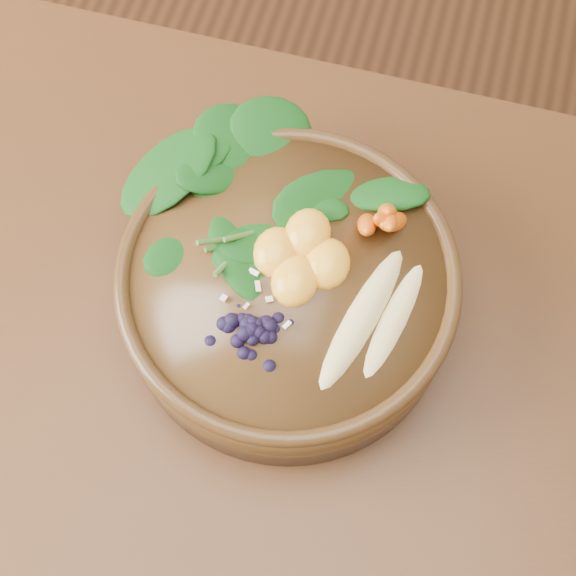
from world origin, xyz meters
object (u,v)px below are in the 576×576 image
(banana_halves, at_px, (380,312))
(blueberry_pile, at_px, (251,324))
(stoneware_bowl, at_px, (288,292))
(kale_heap, at_px, (280,183))
(dining_table, at_px, (210,456))
(carrot_cluster, at_px, (393,209))
(mandarin_cluster, at_px, (302,250))

(banana_halves, bearing_deg, blueberry_pile, -141.51)
(stoneware_bowl, height_order, blueberry_pile, blueberry_pile)
(stoneware_bowl, bearing_deg, kale_heap, 110.47)
(dining_table, distance_m, carrot_cluster, 0.33)
(stoneware_bowl, height_order, kale_heap, kale_heap)
(stoneware_bowl, xyz_separation_m, carrot_cluster, (0.08, 0.06, 0.08))
(kale_heap, xyz_separation_m, blueberry_pile, (0.01, -0.14, -0.00))
(kale_heap, bearing_deg, dining_table, -94.22)
(carrot_cluster, bearing_deg, banana_halves, -66.94)
(kale_heap, xyz_separation_m, mandarin_cluster, (0.04, -0.06, -0.01))
(mandarin_cluster, xyz_separation_m, blueberry_pile, (-0.02, -0.08, 0.00))
(dining_table, xyz_separation_m, carrot_cluster, (0.12, 0.21, 0.22))
(dining_table, bearing_deg, kale_heap, 85.78)
(kale_heap, height_order, banana_halves, kale_heap)
(carrot_cluster, height_order, banana_halves, carrot_cluster)
(stoneware_bowl, distance_m, banana_halves, 0.11)
(dining_table, distance_m, kale_heap, 0.30)
(dining_table, distance_m, banana_halves, 0.26)
(dining_table, distance_m, mandarin_cluster, 0.26)
(blueberry_pile, bearing_deg, kale_heap, 95.40)
(kale_heap, bearing_deg, blueberry_pile, -84.60)
(stoneware_bowl, distance_m, carrot_cluster, 0.13)
(dining_table, bearing_deg, carrot_cluster, 59.67)
(banana_halves, bearing_deg, carrot_cluster, 113.06)
(stoneware_bowl, bearing_deg, blueberry_pile, -103.54)
(dining_table, relative_size, blueberry_pile, 11.10)
(kale_heap, height_order, blueberry_pile, kale_heap)
(carrot_cluster, height_order, blueberry_pile, carrot_cluster)
(banana_halves, relative_size, blueberry_pile, 1.17)
(blueberry_pile, bearing_deg, banana_halves, 22.08)
(dining_table, relative_size, mandarin_cluster, 16.17)
(stoneware_bowl, height_order, banana_halves, banana_halves)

